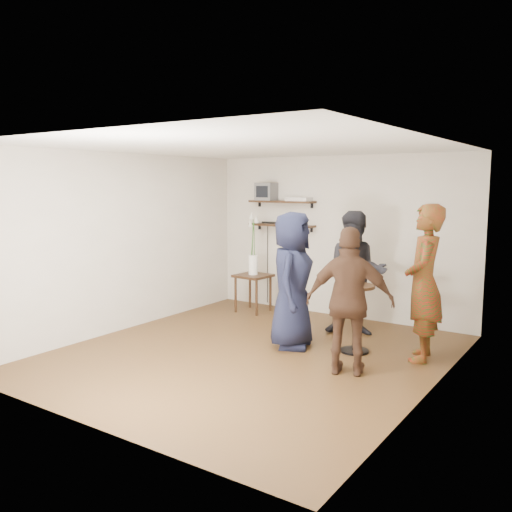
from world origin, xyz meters
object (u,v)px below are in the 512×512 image
(radio, at_px, (288,222))
(person_navy, at_px, (292,280))
(drinks_table, at_px, (355,309))
(person_brown, at_px, (350,301))
(person_dark, at_px, (356,273))
(crt_monitor, at_px, (267,192))
(person_plaid, at_px, (424,283))
(dvd_deck, at_px, (299,199))
(side_table, at_px, (253,281))

(radio, height_order, person_navy, person_navy)
(drinks_table, bearing_deg, person_brown, -70.97)
(drinks_table, bearing_deg, person_dark, 113.54)
(radio, height_order, drinks_table, radio)
(crt_monitor, xyz_separation_m, person_navy, (1.56, -1.80, -1.12))
(radio, bearing_deg, drinks_table, -38.66)
(crt_monitor, height_order, person_plaid, crt_monitor)
(dvd_deck, distance_m, person_navy, 2.25)
(person_navy, bearing_deg, radio, 14.26)
(person_dark, relative_size, person_navy, 0.99)
(dvd_deck, bearing_deg, person_dark, -29.29)
(radio, height_order, side_table, radio)
(radio, bearing_deg, person_navy, -57.79)
(crt_monitor, bearing_deg, radio, 0.00)
(dvd_deck, bearing_deg, side_table, -144.61)
(drinks_table, xyz_separation_m, person_navy, (-0.79, -0.26, 0.33))
(crt_monitor, xyz_separation_m, person_plaid, (3.15, -1.35, -1.06))
(crt_monitor, xyz_separation_m, person_dark, (2.02, -0.78, -1.13))
(drinks_table, relative_size, person_navy, 0.49)
(person_plaid, xyz_separation_m, person_brown, (-0.53, -0.98, -0.12))
(person_navy, bearing_deg, person_plaid, -92.35)
(dvd_deck, bearing_deg, radio, 180.00)
(dvd_deck, xyz_separation_m, person_brown, (1.99, -2.33, -1.06))
(side_table, distance_m, person_navy, 2.09)
(side_table, relative_size, person_plaid, 0.33)
(person_plaid, bearing_deg, dvd_deck, -131.43)
(crt_monitor, bearing_deg, person_navy, -49.06)
(person_plaid, xyz_separation_m, person_dark, (-1.13, 0.58, -0.07))
(person_dark, distance_m, person_navy, 1.12)
(drinks_table, relative_size, person_dark, 0.49)
(radio, bearing_deg, crt_monitor, 180.00)
(radio, relative_size, side_table, 0.35)
(drinks_table, relative_size, person_plaid, 0.46)
(drinks_table, bearing_deg, person_plaid, 13.21)
(crt_monitor, relative_size, side_table, 0.50)
(person_brown, bearing_deg, person_dark, -87.74)
(crt_monitor, relative_size, radio, 1.45)
(person_plaid, distance_m, person_navy, 1.66)
(person_plaid, bearing_deg, person_dark, -130.11)
(crt_monitor, height_order, radio, crt_monitor)
(crt_monitor, distance_m, dvd_deck, 0.65)
(dvd_deck, bearing_deg, person_plaid, -28.22)
(dvd_deck, bearing_deg, crt_monitor, 180.00)
(person_dark, relative_size, person_brown, 1.05)
(person_navy, bearing_deg, dvd_deck, 9.23)
(side_table, bearing_deg, person_plaid, -16.19)
(person_plaid, height_order, person_navy, person_plaid)
(person_brown, bearing_deg, drinks_table, -90.00)
(side_table, distance_m, person_brown, 3.23)
(person_plaid, height_order, person_brown, person_plaid)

